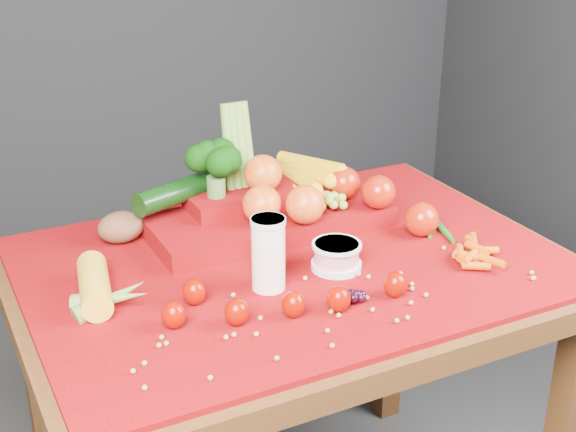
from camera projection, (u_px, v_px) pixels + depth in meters
name	position (u px, v px, depth m)	size (l,w,h in m)	color
table	(292.00, 305.00, 1.66)	(1.10, 0.80, 0.75)	#3E200E
red_cloth	(292.00, 262.00, 1.62)	(1.05, 0.75, 0.01)	maroon
milk_glass	(268.00, 251.00, 1.48)	(0.07, 0.07, 0.14)	#F1E1D1
yogurt_bowl	(337.00, 255.00, 1.57)	(0.10, 0.10, 0.05)	silver
strawberry_scatter	(273.00, 300.00, 1.41)	(0.44, 0.18, 0.05)	#930B00
dark_grape_cluster	(345.00, 295.00, 1.46)	(0.06, 0.05, 0.03)	black
soybean_scatter	(343.00, 301.00, 1.45)	(0.84, 0.24, 0.01)	#A59447
corn_ear	(106.00, 295.00, 1.44)	(0.21, 0.25, 0.06)	yellow
potato	(121.00, 227.00, 1.68)	(0.10, 0.07, 0.07)	brown
baby_carrot_pile	(475.00, 253.00, 1.61)	(0.17, 0.17, 0.03)	#C34B06
green_bean_pile	(433.00, 228.00, 1.75)	(0.14, 0.12, 0.01)	#1A6116
produce_mound	(275.00, 202.00, 1.74)	(0.60, 0.37, 0.27)	maroon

